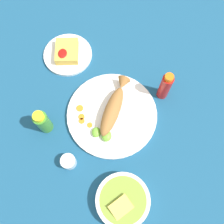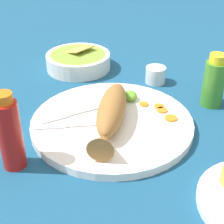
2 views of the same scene
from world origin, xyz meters
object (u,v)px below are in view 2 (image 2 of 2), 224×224
Objects in this scene: main_plate at (112,123)px; hot_sauce_bottle_red at (10,133)px; fried_fish at (111,113)px; fork_near at (71,126)px; hot_sauce_bottle_green at (214,82)px; salt_cup at (155,76)px; fork_far at (71,114)px; guacamole_bowl at (78,60)px.

hot_sauce_bottle_red is (-0.09, 0.21, 0.07)m from main_plate.
fried_fish is 0.09m from fork_near.
hot_sauce_bottle_green reaches higher than salt_cup.
main_plate is at bearing -67.37° from hot_sauce_bottle_red.
fork_far is 1.37× the size of hot_sauce_bottle_green.
fork_near is at bearing 103.94° from fried_fish.
fork_far is 3.27× the size of salt_cup.
main_plate is at bearing -168.79° from fork_near.
fork_far is 0.95× the size of guacamole_bowl.
hot_sauce_bottle_green reaches higher than fried_fish.
fork_near is 1.18× the size of hot_sauce_bottle_red.
fried_fish reaches higher than salt_cup.
fork_far is at bearing 168.82° from guacamole_bowl.
main_plate is at bearing 141.51° from fork_far.
hot_sauce_bottle_green is 0.18m from salt_cup.
hot_sauce_bottle_green is 0.41m from guacamole_bowl.
guacamole_bowl is at bearing 45.46° from hot_sauce_bottle_green.
fried_fish is 1.65× the size of hot_sauce_bottle_red.
fried_fish reaches higher than main_plate.
fried_fish reaches higher than fork_near.
fried_fish is 0.22m from hot_sauce_bottle_red.
guacamole_bowl is at bearing -115.11° from fork_far.
salt_cup is at bearing -19.17° from fried_fish.
hot_sauce_bottle_red is (-0.07, 0.21, 0.03)m from fried_fish.
main_plate is 0.25m from salt_cup.
hot_sauce_bottle_red is at bearing 41.24° from fork_near.
guacamole_bowl is (0.14, 0.20, 0.01)m from salt_cup.
main_plate is 6.51× the size of salt_cup.
guacamole_bowl reaches higher than salt_cup.
hot_sauce_bottle_red reaches higher than guacamole_bowl.
fork_far is 0.35m from hot_sauce_bottle_green.
salt_cup is (0.20, -0.26, 0.00)m from fork_near.
hot_sauce_bottle_red reaches higher than hot_sauce_bottle_green.
hot_sauce_bottle_red reaches higher than main_plate.
main_plate is 2.73× the size of hot_sauce_bottle_green.
fried_fish is at bearing 130.31° from fork_far.
fried_fish is at bearing -176.34° from guacamole_bowl.
hot_sauce_bottle_red is at bearing 156.38° from guacamole_bowl.
salt_cup is at bearing -163.56° from fork_far.
fork_near is 0.15m from hot_sauce_bottle_red.
fried_fish is 1.41× the size of fork_near.
hot_sauce_bottle_green reaches higher than fork_far.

